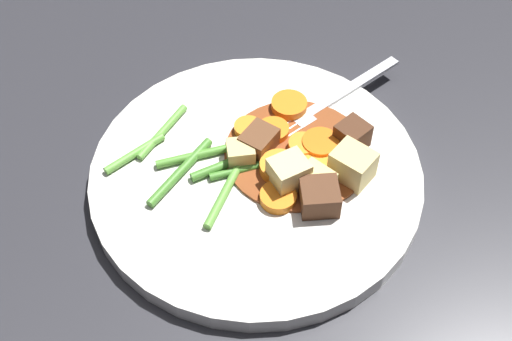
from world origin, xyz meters
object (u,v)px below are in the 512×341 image
Objects in this scene: dinner_plate at (256,177)px; meat_chunk_2 at (259,142)px; carrot_slice_0 at (323,164)px; carrot_slice_2 at (273,131)px; meat_chunk_0 at (352,136)px; potato_chunk_3 at (241,154)px; carrot_slice_6 at (320,145)px; carrot_slice_7 at (278,197)px; potato_chunk_0 at (353,165)px; carrot_slice_1 at (289,106)px; carrot_slice_4 at (279,168)px; potato_chunk_2 at (315,181)px; carrot_slice_5 at (303,147)px; carrot_slice_3 at (244,130)px; potato_chunk_1 at (289,174)px; meat_chunk_1 at (319,197)px; fork at (326,103)px.

dinner_plate is 9.43× the size of meat_chunk_2.
carrot_slice_2 is at bearing 128.41° from carrot_slice_0.
carrot_slice_2 is at bearing 160.65° from meat_chunk_0.
potato_chunk_3 is at bearing -178.57° from meat_chunk_0.
carrot_slice_6 is 0.07m from potato_chunk_3.
carrot_slice_2 is at bearing 60.35° from dinner_plate.
meat_chunk_0 is (0.08, 0.05, 0.01)m from carrot_slice_7.
potato_chunk_0 is at bearing -19.33° from potato_chunk_3.
carrot_slice_4 is (-0.02, -0.07, 0.00)m from carrot_slice_1.
potato_chunk_0 is 0.04m from potato_chunk_2.
carrot_slice_2 is at bearing 134.23° from carrot_slice_5.
potato_chunk_1 is at bearing -65.93° from carrot_slice_3.
potato_chunk_0 is at bearing -58.88° from carrot_slice_6.
potato_chunk_0 reaches higher than carrot_slice_4.
potato_chunk_2 is at bearing -134.45° from meat_chunk_0.
potato_chunk_2 reaches higher than carrot_slice_4.
potato_chunk_3 is (-0.03, 0.02, 0.00)m from carrot_slice_4.
dinner_plate is 0.06m from potato_chunk_2.
carrot_slice_0 is at bearing -15.38° from potato_chunk_3.
carrot_slice_5 is 0.06m from meat_chunk_1.
dinner_plate is at bearing 135.26° from meat_chunk_1.
carrot_slice_4 is at bearing -65.85° from meat_chunk_2.
potato_chunk_1 reaches higher than carrot_slice_3.
carrot_slice_7 is at bearing -96.89° from carrot_slice_2.
potato_chunk_3 is (-0.02, 0.05, 0.01)m from carrot_slice_7.
carrot_slice_1 and carrot_slice_5 have the same top height.
potato_chunk_2 reaches higher than carrot_slice_6.
carrot_slice_1 is 1.07× the size of carrot_slice_7.
meat_chunk_2 reaches higher than carrot_slice_2.
carrot_slice_5 is at bearing -30.90° from carrot_slice_3.
meat_chunk_0 reaches higher than potato_chunk_3.
potato_chunk_2 is (0.03, 0.01, 0.01)m from carrot_slice_7.
carrot_slice_3 is 0.75× the size of carrot_slice_4.
meat_chunk_0 is 0.81× the size of meat_chunk_1.
potato_chunk_0 is 1.31× the size of meat_chunk_0.
potato_chunk_1 reaches higher than potato_chunk_2.
carrot_slice_5 is 1.10× the size of potato_chunk_3.
meat_chunk_0 reaches higher than carrot_slice_6.
potato_chunk_2 reaches higher than dinner_plate.
dinner_plate is at bearing -122.15° from carrot_slice_1.
potato_chunk_1 reaches higher than carrot_slice_7.
potato_chunk_1 is 0.03m from meat_chunk_1.
potato_chunk_1 is (-0.03, -0.01, 0.01)m from carrot_slice_0.
carrot_slice_5 is at bearing 19.51° from dinner_plate.
meat_chunk_2 is (-0.04, 0.01, 0.00)m from carrot_slice_5.
carrot_slice_1 is 1.02× the size of carrot_slice_6.
meat_chunk_0 is (0.07, 0.02, 0.01)m from carrot_slice_4.
carrot_slice_0 is 0.22× the size of fork.
potato_chunk_1 reaches higher than carrot_slice_6.
carrot_slice_0 is at bearing -96.42° from carrot_slice_6.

